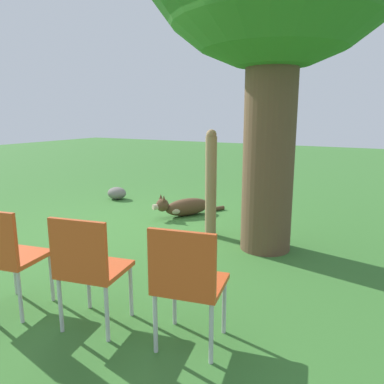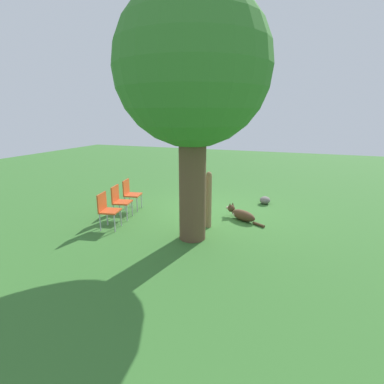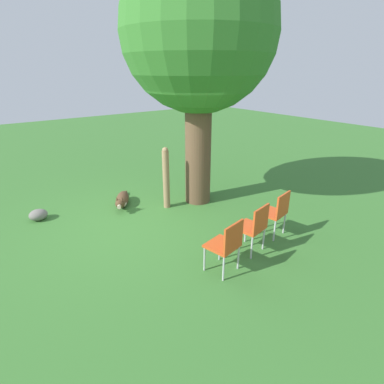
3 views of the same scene
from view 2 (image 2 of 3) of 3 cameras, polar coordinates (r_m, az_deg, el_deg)
ground_plane at (r=8.11m, az=2.73°, el=-4.63°), size 30.00×30.00×0.00m
oak_tree at (r=6.24m, az=0.10°, el=22.02°), size 3.07×3.07×5.08m
dog at (r=7.91m, az=9.36°, el=-4.25°), size 1.13×0.74×0.38m
fence_post at (r=7.17m, az=3.19°, el=-1.44°), size 0.14×0.14×1.37m
red_chair_0 at (r=8.72m, az=-11.70°, el=-0.07°), size 0.50×0.51×0.87m
red_chair_1 at (r=8.06m, az=-13.64°, el=-1.41°), size 0.50×0.51×0.87m
red_chair_2 at (r=7.41m, az=-15.92°, el=-2.98°), size 0.50×0.51×0.87m
garden_rock at (r=9.44m, az=13.72°, el=-1.52°), size 0.31×0.36×0.23m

